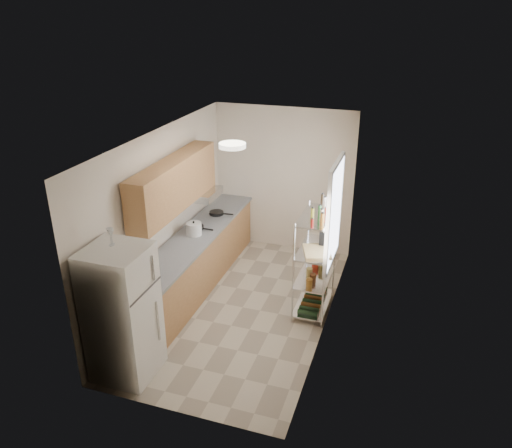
{
  "coord_description": "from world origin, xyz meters",
  "views": [
    {
      "loc": [
        2.17,
        -5.95,
        4.2
      ],
      "look_at": [
        0.13,
        0.25,
        1.28
      ],
      "focal_mm": 35.0,
      "sensor_mm": 36.0,
      "label": 1
    }
  ],
  "objects_px": {
    "frying_pan_large": "(195,227)",
    "cutting_board": "(317,252)",
    "rice_cooker": "(194,229)",
    "espresso_machine": "(326,237)",
    "refrigerator": "(122,313)"
  },
  "relations": [
    {
      "from": "frying_pan_large",
      "to": "cutting_board",
      "type": "xyz_separation_m",
      "value": [
        2.05,
        -0.42,
        0.1
      ]
    },
    {
      "from": "frying_pan_large",
      "to": "cutting_board",
      "type": "distance_m",
      "value": 2.1
    },
    {
      "from": "refrigerator",
      "to": "espresso_machine",
      "type": "distance_m",
      "value": 2.98
    },
    {
      "from": "refrigerator",
      "to": "rice_cooker",
      "type": "distance_m",
      "value": 2.16
    },
    {
      "from": "cutting_board",
      "to": "espresso_machine",
      "type": "bearing_deg",
      "value": 76.11
    },
    {
      "from": "refrigerator",
      "to": "cutting_board",
      "type": "distance_m",
      "value": 2.73
    },
    {
      "from": "frying_pan_large",
      "to": "rice_cooker",
      "type": "bearing_deg",
      "value": -67.57
    },
    {
      "from": "rice_cooker",
      "to": "cutting_board",
      "type": "relative_size",
      "value": 0.52
    },
    {
      "from": "rice_cooker",
      "to": "cutting_board",
      "type": "xyz_separation_m",
      "value": [
        1.97,
        -0.22,
        0.03
      ]
    },
    {
      "from": "cutting_board",
      "to": "espresso_machine",
      "type": "relative_size",
      "value": 1.77
    },
    {
      "from": "frying_pan_large",
      "to": "espresso_machine",
      "type": "distance_m",
      "value": 2.14
    },
    {
      "from": "rice_cooker",
      "to": "frying_pan_large",
      "type": "bearing_deg",
      "value": 111.66
    },
    {
      "from": "frying_pan_large",
      "to": "espresso_machine",
      "type": "bearing_deg",
      "value": -3.16
    },
    {
      "from": "refrigerator",
      "to": "rice_cooker",
      "type": "xyz_separation_m",
      "value": [
        -0.06,
        2.15,
        0.15
      ]
    },
    {
      "from": "refrigerator",
      "to": "espresso_machine",
      "type": "height_order",
      "value": "refrigerator"
    }
  ]
}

